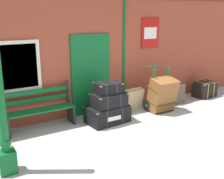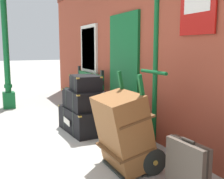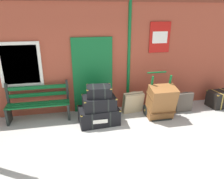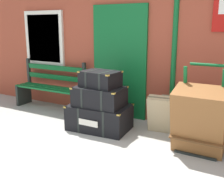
{
  "view_description": "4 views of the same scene",
  "coord_description": "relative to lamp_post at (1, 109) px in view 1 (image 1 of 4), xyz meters",
  "views": [
    {
      "loc": [
        -3.6,
        -3.95,
        2.62
      ],
      "look_at": [
        -0.18,
        1.72,
        0.79
      ],
      "focal_mm": 44.92,
      "sensor_mm": 36.0,
      "label": 1
    },
    {
      "loc": [
        4.13,
        0.07,
        1.47
      ],
      "look_at": [
        0.32,
        1.85,
        0.83
      ],
      "focal_mm": 43.69,
      "sensor_mm": 36.0,
      "label": 2
    },
    {
      "loc": [
        -0.98,
        -3.16,
        2.71
      ],
      "look_at": [
        0.01,
        1.71,
        0.87
      ],
      "focal_mm": 33.55,
      "sensor_mm": 36.0,
      "label": 3
    },
    {
      "loc": [
        1.96,
        -2.08,
        1.73
      ],
      "look_at": [
        -0.24,
        1.87,
        0.66
      ],
      "focal_mm": 43.52,
      "sensor_mm": 36.0,
      "label": 4
    }
  ],
  "objects": [
    {
      "name": "brick_facade",
      "position": [
        2.91,
        2.03,
        0.45
      ],
      "size": [
        10.4,
        0.35,
        3.2
      ],
      "color": "#9E422D",
      "rests_on": "ground"
    },
    {
      "name": "large_brown_trunk",
      "position": [
        4.23,
        0.98,
        -0.67
      ],
      "size": [
        0.7,
        0.62,
        0.95
      ],
      "color": "brown",
      "rests_on": "ground"
    },
    {
      "name": "steamer_trunk_middle",
      "position": [
        2.59,
        1.06,
        -0.56
      ],
      "size": [
        0.83,
        0.59,
        0.33
      ],
      "color": "black",
      "rests_on": "steamer_trunk_base"
    },
    {
      "name": "steamer_trunk_top",
      "position": [
        2.6,
        1.08,
        -0.27
      ],
      "size": [
        0.64,
        0.5,
        0.27
      ],
      "color": "black",
      "rests_on": "steamer_trunk_middle"
    },
    {
      "name": "platform_bench",
      "position": [
        1.06,
        1.59,
        -0.7
      ],
      "size": [
        1.6,
        0.43,
        1.01
      ],
      "color": "#0F5B28",
      "rests_on": "ground"
    },
    {
      "name": "porters_trolley",
      "position": [
        4.23,
        1.15,
        -0.87
      ],
      "size": [
        0.71,
        0.6,
        1.2
      ],
      "color": "black",
      "rests_on": "ground"
    },
    {
      "name": "steamer_trunk_base",
      "position": [
        2.58,
        1.07,
        -0.93
      ],
      "size": [
        1.06,
        0.73,
        0.43
      ],
      "color": "black",
      "rests_on": "ground"
    },
    {
      "name": "ground_plane",
      "position": [
        2.93,
        -0.57,
        -1.14
      ],
      "size": [
        60.0,
        60.0,
        0.0
      ],
      "primitive_type": "plane",
      "color": "#A3A099"
    },
    {
      "name": "suitcase_charcoal",
      "position": [
        5.07,
        1.26,
        -0.86
      ],
      "size": [
        0.52,
        0.15,
        0.6
      ],
      "color": "#51473D",
      "rests_on": "ground"
    },
    {
      "name": "lamp_post",
      "position": [
        0.0,
        0.0,
        0.0
      ],
      "size": [
        0.28,
        0.28,
        3.01
      ],
      "color": "#0F5B28",
      "rests_on": "ground"
    },
    {
      "name": "suitcase_tan",
      "position": [
        3.61,
        1.45,
        -0.83
      ],
      "size": [
        0.6,
        0.38,
        0.64
      ],
      "color": "tan",
      "rests_on": "ground"
    },
    {
      "name": "corner_trunk",
      "position": [
        6.33,
        1.35,
        -0.9
      ],
      "size": [
        0.73,
        0.55,
        0.49
      ],
      "color": "black",
      "rests_on": "ground"
    }
  ]
}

